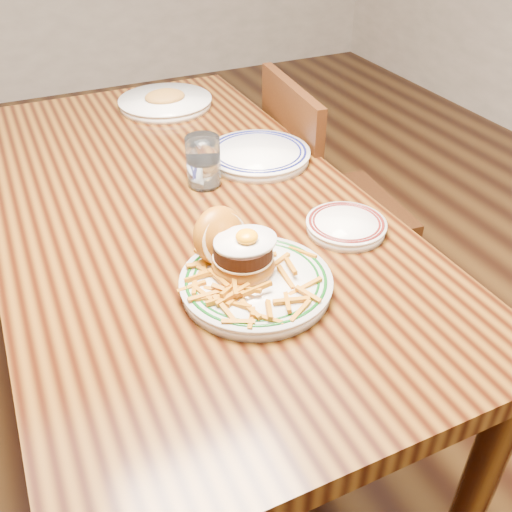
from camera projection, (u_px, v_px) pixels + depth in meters
name	position (u px, v px, depth m)	size (l,w,h in m)	color
floor	(197.00, 404.00, 1.81)	(6.00, 6.00, 0.00)	black
table	(181.00, 229.00, 1.42)	(0.85, 1.60, 0.75)	black
chair_right	(320.00, 202.00, 1.90)	(0.45, 0.45, 0.88)	#391E0C
main_plate	(250.00, 270.00, 1.07)	(0.29, 0.31, 0.14)	white
side_plate	(346.00, 225.00, 1.24)	(0.18, 0.18, 0.03)	white
rear_plate	(258.00, 154.00, 1.52)	(0.28, 0.28, 0.03)	white
water_glass	(204.00, 164.00, 1.39)	(0.08, 0.08, 0.13)	white
far_plate	(165.00, 102.00, 1.83)	(0.30, 0.30, 0.05)	white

